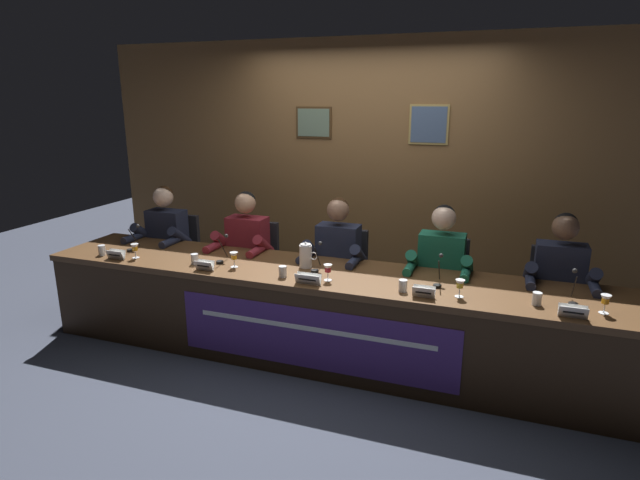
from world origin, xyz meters
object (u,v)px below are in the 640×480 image
object	(u,v)px
nameplate_center	(308,279)
nameplate_far_right	(573,312)
water_cup_right	(403,286)
panelist_far_right	(559,283)
chair_far_left	(177,261)
water_cup_left	(195,259)
microphone_right	(439,276)
juice_glass_far_left	(135,248)
microphone_far_right	(574,293)
microphone_far_left	(133,242)
juice_glass_right	(460,285)
chair_center	(342,282)
water_cup_far_right	(537,299)
conference_table	(315,301)
water_cup_far_left	(102,251)
juice_glass_center	(328,269)
water_pitcher_central	(306,256)
juice_glass_far_right	(605,301)
chair_right	(441,294)
nameplate_left	(205,265)
panelist_right	(440,270)
water_cup_center	(283,272)
panelist_left	(244,249)
chair_far_right	(553,307)
juice_glass_left	(234,257)
panelist_center	(335,259)
chair_left	(255,271)
nameplate_right	(424,292)
nameplate_far_left	(116,254)
panelist_far_left	(163,240)

from	to	relation	value
nameplate_center	nameplate_far_right	bearing A→B (deg)	-0.02
water_cup_right	panelist_far_right	size ratio (longest dim) A/B	0.07
chair_far_left	water_cup_right	bearing A→B (deg)	-18.27
chair_far_left	nameplate_far_right	bearing A→B (deg)	-14.31
water_cup_left	microphone_right	xyz separation A→B (m)	(1.93, 0.17, 0.04)
juice_glass_far_left	microphone_far_right	size ratio (longest dim) A/B	0.57
microphone_far_left	juice_glass_right	world-z (taller)	microphone_far_left
chair_center	juice_glass_right	xyz separation A→B (m)	(1.08, -0.78, 0.38)
water_cup_far_right	conference_table	bearing A→B (deg)	178.35
water_cup_far_left	water_cup_far_right	xyz separation A→B (m)	(3.48, 0.07, 0.00)
juice_glass_center	microphone_right	bearing A→B (deg)	12.37
conference_table	microphone_right	world-z (taller)	microphone_right
panelist_far_right	water_pitcher_central	world-z (taller)	panelist_far_right
microphone_far_right	juice_glass_far_right	bearing A→B (deg)	-33.05
chair_center	chair_right	xyz separation A→B (m)	(0.87, 0.00, 0.00)
nameplate_left	panelist_right	distance (m)	1.86
juice_glass_far_left	water_cup_left	size ratio (longest dim) A/B	1.46
nameplate_center	microphone_far_left	bearing A→B (deg)	170.95
nameplate_far_right	water_cup_left	bearing A→B (deg)	177.38
conference_table	nameplate_far_right	distance (m)	1.79
water_cup_center	water_cup_far_right	xyz separation A→B (m)	(1.78, 0.06, 0.00)
panelist_left	chair_far_right	distance (m)	2.64
nameplate_left	juice_glass_left	world-z (taller)	juice_glass_left
juice_glass_far_left	juice_glass_far_right	world-z (taller)	same
conference_table	nameplate_left	xyz separation A→B (m)	(-0.86, -0.18, 0.25)
chair_far_left	juice_glass_far_right	world-z (taller)	chair_far_left
chair_right	juice_glass_center	bearing A→B (deg)	-133.90
water_cup_far_left	juice_glass_far_right	world-z (taller)	juice_glass_far_right
panelist_center	water_cup_center	bearing A→B (deg)	-109.47
chair_far_right	water_pitcher_central	world-z (taller)	water_pitcher_central
chair_left	nameplate_right	bearing A→B (deg)	-26.79
water_cup_center	chair_far_right	world-z (taller)	chair_far_right
water_cup_left	panelist_far_right	xyz separation A→B (m)	(2.76, 0.57, -0.05)
water_cup_center	nameplate_left	bearing A→B (deg)	-174.06
juice_glass_far_left	chair_left	world-z (taller)	chair_left
nameplate_right	microphone_right	xyz separation A→B (m)	(0.06, 0.27, 0.03)
water_cup_right	conference_table	bearing A→B (deg)	171.61
panelist_right	nameplate_far_right	world-z (taller)	panelist_right
juice_glass_far_left	juice_glass_right	xyz separation A→B (m)	(2.65, 0.02, 0.00)
conference_table	chair_far_left	distance (m)	1.89
conference_table	panelist_left	world-z (taller)	panelist_left
chair_far_right	panelist_right	bearing A→B (deg)	-167.16
chair_left	chair_right	size ratio (longest dim) A/B	1.00
panelist_left	juice_glass_center	size ratio (longest dim) A/B	9.87
juice_glass_far_left	water_cup_far_right	world-z (taller)	juice_glass_far_left
juice_glass_center	panelist_far_right	distance (m)	1.72
nameplate_far_left	water_cup_far_left	xyz separation A→B (m)	(-0.20, 0.06, -0.00)
nameplate_far_right	panelist_far_left	bearing A→B (deg)	168.78
panelist_center	nameplate_center	xyz separation A→B (m)	(0.02, -0.70, 0.06)
panelist_left	water_cup_far_right	bearing A→B (deg)	-12.70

